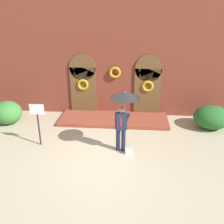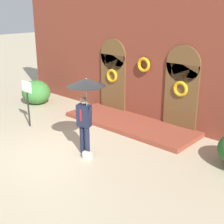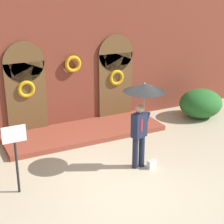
% 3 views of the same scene
% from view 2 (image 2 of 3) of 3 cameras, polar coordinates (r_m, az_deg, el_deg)
% --- Properties ---
extents(ground_plane, '(80.00, 80.00, 0.00)m').
position_cam_2_polar(ground_plane, '(9.77, -8.27, -7.31)').
color(ground_plane, tan).
extents(building_facade, '(14.00, 2.30, 5.60)m').
position_cam_2_polar(building_facade, '(11.95, 6.81, 11.02)').
color(building_facade, brown).
rests_on(building_facade, ground).
extents(person_with_umbrella, '(1.10, 1.10, 2.36)m').
position_cam_2_polar(person_with_umbrella, '(8.89, -4.84, 3.36)').
color(person_with_umbrella, '#191E33').
rests_on(person_with_umbrella, ground).
extents(handbag, '(0.30, 0.18, 0.22)m').
position_cam_2_polar(handbag, '(9.26, -4.52, -7.94)').
color(handbag, '#B7B7B2').
rests_on(handbag, ground).
extents(sign_post, '(0.56, 0.06, 1.72)m').
position_cam_2_polar(sign_post, '(11.74, -15.22, 2.79)').
color(sign_post, black).
rests_on(sign_post, ground).
extents(shrub_left, '(1.34, 1.26, 1.08)m').
position_cam_2_polar(shrub_left, '(14.68, -13.70, 3.54)').
color(shrub_left, '#387A33').
rests_on(shrub_left, ground).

